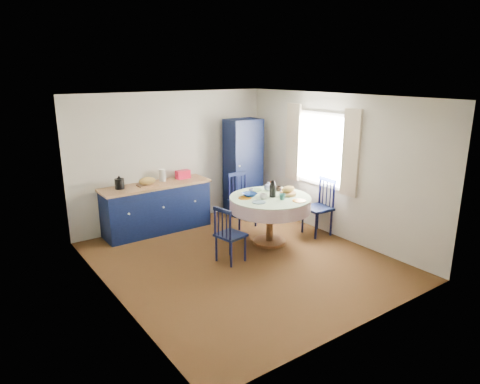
# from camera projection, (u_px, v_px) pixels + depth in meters

# --- Properties ---
(floor) EXTENTS (4.50, 4.50, 0.00)m
(floor) POSITION_uv_depth(u_px,v_px,m) (242.00, 260.00, 6.69)
(floor) COLOR black
(floor) RESTS_ON ground
(ceiling) EXTENTS (4.50, 4.50, 0.00)m
(ceiling) POSITION_uv_depth(u_px,v_px,m) (242.00, 97.00, 6.01)
(ceiling) COLOR white
(ceiling) RESTS_ON wall_back
(wall_back) EXTENTS (4.00, 0.02, 2.50)m
(wall_back) POSITION_uv_depth(u_px,v_px,m) (173.00, 159.00, 8.11)
(wall_back) COLOR beige
(wall_back) RESTS_ON floor
(wall_left) EXTENTS (0.02, 4.50, 2.50)m
(wall_left) POSITION_uv_depth(u_px,v_px,m) (109.00, 207.00, 5.23)
(wall_left) COLOR beige
(wall_left) RESTS_ON floor
(wall_right) EXTENTS (0.02, 4.50, 2.50)m
(wall_right) POSITION_uv_depth(u_px,v_px,m) (335.00, 166.00, 7.46)
(wall_right) COLOR beige
(wall_right) RESTS_ON floor
(window) EXTENTS (0.10, 1.74, 1.45)m
(window) POSITION_uv_depth(u_px,v_px,m) (321.00, 149.00, 7.60)
(window) COLOR white
(window) RESTS_ON wall_right
(kitchen_counter) EXTENTS (2.00, 0.63, 1.13)m
(kitchen_counter) POSITION_uv_depth(u_px,v_px,m) (157.00, 207.00, 7.81)
(kitchen_counter) COLOR black
(kitchen_counter) RESTS_ON floor
(pantry_cabinet) EXTENTS (0.69, 0.51, 1.94)m
(pantry_cabinet) POSITION_uv_depth(u_px,v_px,m) (243.00, 167.00, 8.70)
(pantry_cabinet) COLOR black
(pantry_cabinet) RESTS_ON floor
(dining_table) EXTENTS (1.36, 1.36, 1.11)m
(dining_table) POSITION_uv_depth(u_px,v_px,m) (270.00, 204.00, 7.18)
(dining_table) COLOR #502816
(dining_table) RESTS_ON floor
(chair_left) EXTENTS (0.45, 0.47, 0.90)m
(chair_left) POSITION_uv_depth(u_px,v_px,m) (229.00, 234.00, 6.52)
(chair_left) COLOR black
(chair_left) RESTS_ON floor
(chair_far) EXTENTS (0.47, 0.45, 1.01)m
(chair_far) POSITION_uv_depth(u_px,v_px,m) (241.00, 199.00, 8.10)
(chair_far) COLOR black
(chair_far) RESTS_ON floor
(chair_right) EXTENTS (0.48, 0.50, 1.02)m
(chair_right) POSITION_uv_depth(u_px,v_px,m) (319.00, 206.00, 7.66)
(chair_right) COLOR black
(chair_right) RESTS_ON floor
(mug_a) EXTENTS (0.12, 0.12, 0.09)m
(mug_a) POSITION_uv_depth(u_px,v_px,m) (263.00, 196.00, 7.01)
(mug_a) COLOR silver
(mug_a) RESTS_ON dining_table
(mug_b) EXTENTS (0.11, 0.11, 0.10)m
(mug_b) POSITION_uv_depth(u_px,v_px,m) (282.00, 197.00, 6.96)
(mug_b) COLOR #306D6A
(mug_b) RESTS_ON dining_table
(mug_c) EXTENTS (0.11, 0.11, 0.09)m
(mug_c) POSITION_uv_depth(u_px,v_px,m) (279.00, 189.00, 7.47)
(mug_c) COLOR black
(mug_c) RESTS_ON dining_table
(mug_d) EXTENTS (0.09, 0.09, 0.09)m
(mug_d) POSITION_uv_depth(u_px,v_px,m) (251.00, 191.00, 7.34)
(mug_d) COLOR silver
(mug_d) RESTS_ON dining_table
(cobalt_bowl) EXTENTS (0.25, 0.25, 0.06)m
(cobalt_bowl) POSITION_uv_depth(u_px,v_px,m) (249.00, 195.00, 7.16)
(cobalt_bowl) COLOR navy
(cobalt_bowl) RESTS_ON dining_table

